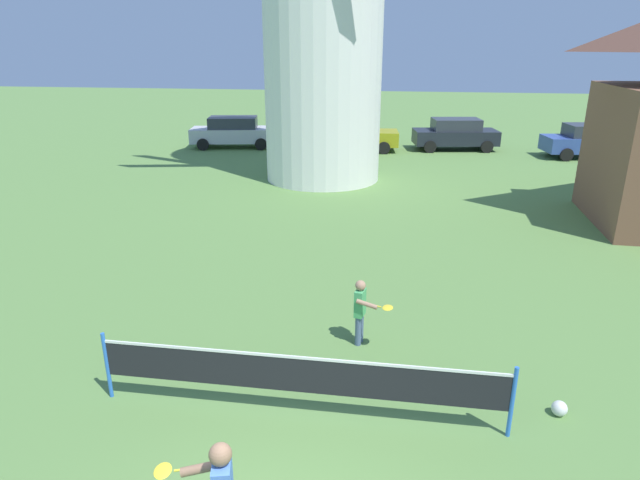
{
  "coord_description": "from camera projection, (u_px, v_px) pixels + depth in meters",
  "views": [
    {
      "loc": [
        1.1,
        -4.08,
        5.12
      ],
      "look_at": [
        -0.21,
        4.42,
        2.01
      ],
      "focal_mm": 30.57,
      "sensor_mm": 36.0,
      "label": 1
    }
  ],
  "objects": [
    {
      "name": "parked_car_blue",
      "position": [
        592.0,
        141.0,
        25.6
      ],
      "size": [
        4.57,
        2.39,
        1.56
      ],
      "color": "#334C99",
      "rests_on": "ground_plane"
    },
    {
      "name": "tennis_net",
      "position": [
        299.0,
        375.0,
        7.74
      ],
      "size": [
        5.94,
        0.06,
        1.1
      ],
      "color": "blue",
      "rests_on": "ground_plane"
    },
    {
      "name": "stray_ball",
      "position": [
        559.0,
        408.0,
        7.93
      ],
      "size": [
        0.23,
        0.23,
        0.23
      ],
      "primitive_type": "sphere",
      "color": "silver",
      "rests_on": "ground_plane"
    },
    {
      "name": "parked_car_silver",
      "position": [
        233.0,
        132.0,
        28.18
      ],
      "size": [
        4.55,
        2.49,
        1.56
      ],
      "color": "silver",
      "rests_on": "ground_plane"
    },
    {
      "name": "player_far",
      "position": [
        361.0,
        308.0,
        9.64
      ],
      "size": [
        0.71,
        0.61,
        1.24
      ],
      "color": "slate",
      "rests_on": "ground_plane"
    },
    {
      "name": "parked_car_mustard",
      "position": [
        353.0,
        134.0,
        27.31
      ],
      "size": [
        4.59,
        2.21,
        1.56
      ],
      "color": "#999919",
      "rests_on": "ground_plane"
    },
    {
      "name": "parked_car_black",
      "position": [
        455.0,
        134.0,
        27.53
      ],
      "size": [
        4.35,
        2.38,
        1.56
      ],
      "color": "#1E232D",
      "rests_on": "ground_plane"
    }
  ]
}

